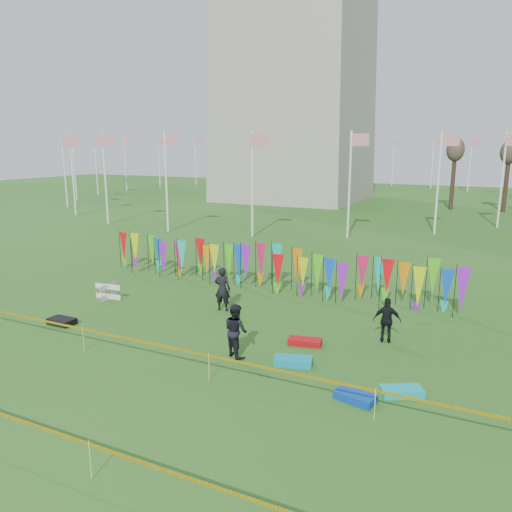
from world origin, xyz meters
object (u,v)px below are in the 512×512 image
at_px(box_kite, 108,292).
at_px(kite_bag_teal, 402,391).
at_px(kite_bag_red, 305,342).
at_px(kite_bag_blue, 355,397).
at_px(person_left, 222,289).
at_px(person_mid, 236,330).
at_px(person_right, 387,320).
at_px(kite_bag_black, 62,321).
at_px(kite_bag_turquoise, 293,361).

height_order(box_kite, kite_bag_teal, box_kite).
height_order(box_kite, kite_bag_red, box_kite).
relative_size(kite_bag_blue, kite_bag_red, 0.94).
distance_m(person_left, person_mid, 4.80).
bearing_deg(box_kite, person_mid, -19.78).
height_order(person_right, kite_bag_black, person_right).
relative_size(person_mid, person_right, 1.10).
bearing_deg(person_mid, person_right, -113.07).
distance_m(person_left, kite_bag_black, 6.54).
bearing_deg(person_left, kite_bag_turquoise, 130.70).
xyz_separation_m(kite_bag_red, kite_bag_black, (-9.37, -2.29, 0.01)).
bearing_deg(kite_bag_black, person_mid, 2.66).
relative_size(person_mid, kite_bag_teal, 1.56).
bearing_deg(kite_bag_red, box_kite, 174.07).
bearing_deg(kite_bag_turquoise, person_right, 54.69).
distance_m(person_mid, kite_bag_blue, 4.63).
bearing_deg(kite_bag_blue, person_mid, 164.70).
relative_size(person_mid, kite_bag_turquoise, 1.51).
bearing_deg(person_mid, kite_bag_red, -103.75).
relative_size(kite_bag_turquoise, kite_bag_blue, 1.09).
distance_m(kite_bag_red, kite_bag_black, 9.64).
distance_m(box_kite, kite_bag_turquoise, 10.63).
height_order(person_left, person_right, person_left).
distance_m(box_kite, person_left, 5.63).
bearing_deg(kite_bag_red, kite_bag_turquoise, -81.90).
xyz_separation_m(person_left, kite_bag_turquoise, (4.74, -3.73, -0.83)).
bearing_deg(person_mid, kite_bag_turquoise, -146.21).
xyz_separation_m(box_kite, person_left, (5.52, 0.95, 0.59)).
distance_m(person_right, kite_bag_black, 12.51).
distance_m(person_left, kite_bag_teal, 9.32).
height_order(box_kite, kite_bag_black, box_kite).
distance_m(box_kite, person_right, 12.57).
xyz_separation_m(kite_bag_black, kite_bag_teal, (13.13, 0.05, -0.01)).
bearing_deg(person_right, kite_bag_turquoise, 43.45).
xyz_separation_m(box_kite, kite_bag_red, (10.01, -1.04, -0.26)).
relative_size(person_right, kite_bag_teal, 1.42).
height_order(kite_bag_red, kite_bag_black, kite_bag_black).
xyz_separation_m(person_left, kite_bag_black, (-4.87, -4.28, -0.83)).
relative_size(person_left, person_right, 1.15).
xyz_separation_m(kite_bag_turquoise, kite_bag_black, (-9.61, -0.55, 0.00)).
height_order(box_kite, person_right, person_right).
distance_m(person_left, kite_bag_red, 4.99).
bearing_deg(kite_bag_red, person_left, 156.12).
xyz_separation_m(person_left, kite_bag_blue, (7.16, -5.13, -0.84)).
bearing_deg(kite_bag_teal, kite_bag_blue, -140.86).
distance_m(box_kite, kite_bag_black, 3.40).
relative_size(person_right, kite_bag_red, 1.41).
bearing_deg(kite_bag_teal, person_mid, 176.78).
bearing_deg(kite_bag_black, kite_bag_turquoise, 3.26).
relative_size(box_kite, kite_bag_black, 0.69).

